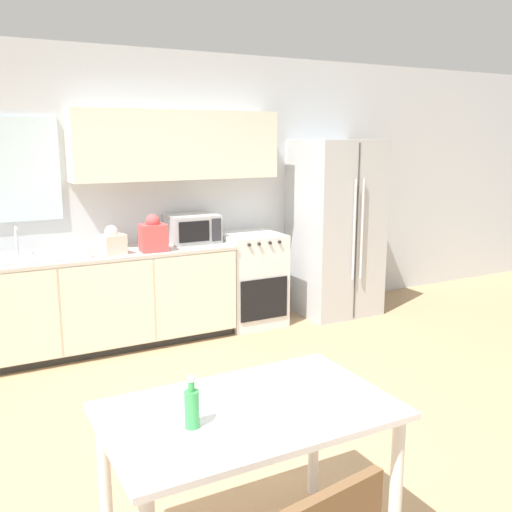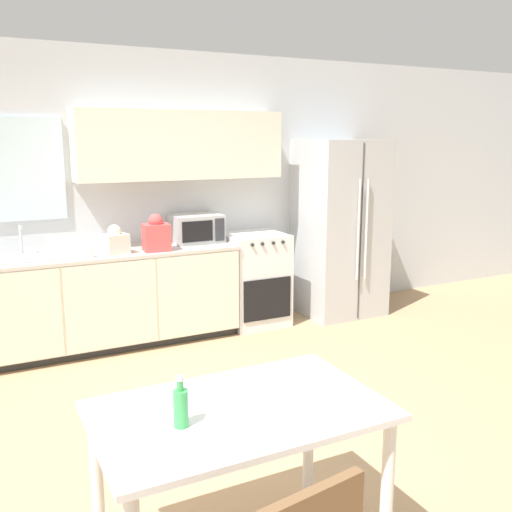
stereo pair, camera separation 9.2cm
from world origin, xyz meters
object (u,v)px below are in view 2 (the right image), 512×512
Objects in this scene: refrigerator at (340,228)px; dining_table at (240,431)px; microwave at (196,228)px; drink_bottle at (181,406)px; oven_range at (254,279)px; coffee_mug at (90,252)px.

dining_table is at bearing -130.95° from refrigerator.
drink_bottle is (-1.28, -3.18, -0.17)m from microwave.
microwave is at bearing 171.24° from oven_range.
refrigerator is 16.97× the size of coffee_mug.
oven_range is 3.45m from dining_table.
refrigerator is at bearing 49.05° from dining_table.
microwave is 4.31× the size of coffee_mug.
refrigerator is 8.80× the size of drink_bottle.
microwave reaches higher than dining_table.
oven_range is 0.50× the size of refrigerator.
oven_range is 0.81m from microwave.
drink_bottle is at bearing -171.67° from dining_table.
coffee_mug is 0.52× the size of drink_bottle.
oven_range is at bearing 175.97° from refrigerator.
microwave reaches higher than drink_bottle.
coffee_mug is 0.09× the size of dining_table.
dining_table is 0.34m from drink_bottle.
microwave is 3.43m from drink_bottle.
coffee_mug reaches higher than oven_range.
refrigerator is 3.96m from dining_table.
dining_table is (0.06, -2.87, -0.27)m from coffee_mug.
coffee_mug is (-1.07, -0.27, -0.09)m from microwave.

